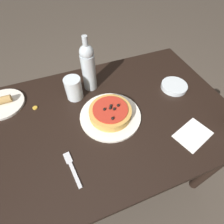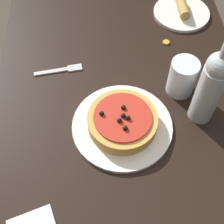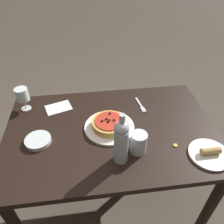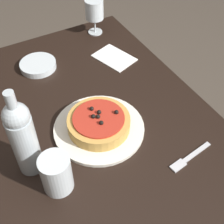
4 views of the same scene
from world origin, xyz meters
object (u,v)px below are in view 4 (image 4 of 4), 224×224
at_px(pizza, 99,122).
at_px(dinner_plate, 99,128).
at_px(wine_bottle, 23,137).
at_px(water_cup, 56,174).
at_px(dining_table, 98,151).
at_px(fork, 189,158).
at_px(wine_glass, 94,10).
at_px(side_bowl, 38,65).

bearing_deg(pizza, dinner_plate, -56.71).
bearing_deg(wine_bottle, water_cup, 24.13).
distance_m(dining_table, fork, 0.31).
bearing_deg(pizza, dining_table, -51.83).
bearing_deg(pizza, fork, 38.07).
bearing_deg(pizza, wine_glass, 154.16).
distance_m(dining_table, water_cup, 0.26).
bearing_deg(wine_bottle, pizza, 96.80).
distance_m(wine_glass, water_cup, 0.78).
distance_m(dining_table, wine_glass, 0.63).
bearing_deg(water_cup, dining_table, 122.91).
bearing_deg(dinner_plate, pizza, 123.29).
height_order(wine_bottle, side_bowl, wine_bottle).
relative_size(pizza, water_cup, 1.68).
bearing_deg(wine_glass, dining_table, -26.59).
height_order(dining_table, wine_bottle, wine_bottle).
relative_size(wine_bottle, water_cup, 2.47).
bearing_deg(side_bowl, water_cup, -13.99).
relative_size(pizza, fork, 1.25).
height_order(dining_table, water_cup, water_cup).
xyz_separation_m(pizza, wine_bottle, (0.03, -0.24, 0.10)).
relative_size(dinner_plate, fork, 1.83).
xyz_separation_m(wine_bottle, fork, (0.20, 0.42, -0.13)).
height_order(wine_glass, wine_bottle, wine_bottle).
distance_m(wine_bottle, fork, 0.49).
bearing_deg(water_cup, side_bowl, 166.01).
height_order(dinner_plate, water_cup, water_cup).
bearing_deg(pizza, water_cup, -56.69).
distance_m(side_bowl, fork, 0.68).
distance_m(pizza, side_bowl, 0.41).
distance_m(wine_bottle, side_bowl, 0.48).
relative_size(dining_table, water_cup, 10.32).
height_order(dining_table, pizza, pizza).
distance_m(dinner_plate, side_bowl, 0.41).
distance_m(pizza, wine_glass, 0.58).
distance_m(dining_table, dinner_plate, 0.10).
distance_m(dinner_plate, wine_glass, 0.58).
height_order(water_cup, side_bowl, water_cup).
relative_size(wine_bottle, fork, 1.84).
bearing_deg(dining_table, side_bowl, -173.43).
bearing_deg(water_cup, wine_glass, 145.44).
height_order(dining_table, dinner_plate, dinner_plate).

